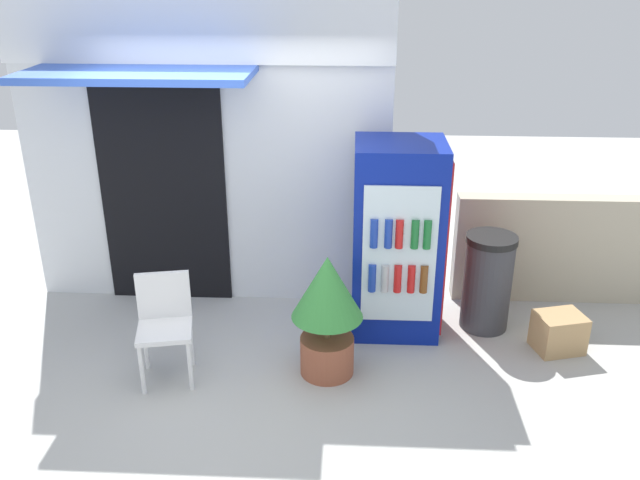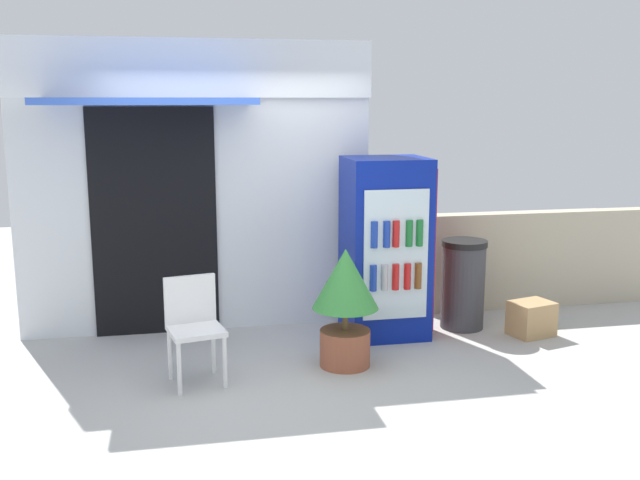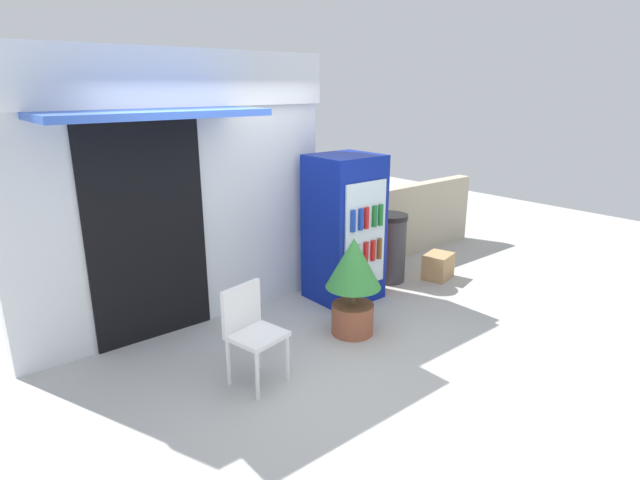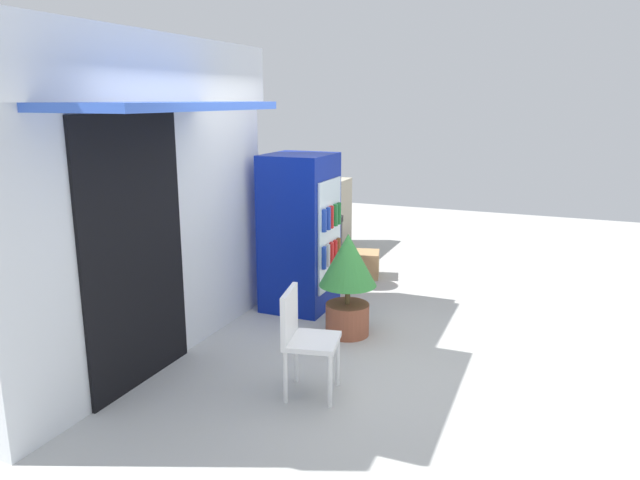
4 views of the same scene
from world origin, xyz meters
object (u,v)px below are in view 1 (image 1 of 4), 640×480
(trash_bin, at_px, (487,282))
(cardboard_box, at_px, (559,332))
(drink_cooler, at_px, (398,239))
(potted_plant_near_shop, at_px, (327,306))
(plastic_chair, at_px, (165,319))

(trash_bin, bearing_deg, cardboard_box, -33.30)
(drink_cooler, distance_m, trash_bin, 0.91)
(drink_cooler, distance_m, potted_plant_near_shop, 0.98)
(drink_cooler, xyz_separation_m, trash_bin, (0.81, 0.04, -0.41))
(plastic_chair, relative_size, trash_bin, 0.96)
(plastic_chair, distance_m, potted_plant_near_shop, 1.27)
(drink_cooler, bearing_deg, cardboard_box, -13.52)
(plastic_chair, bearing_deg, trash_bin, 18.40)
(plastic_chair, height_order, potted_plant_near_shop, potted_plant_near_shop)
(potted_plant_near_shop, height_order, trash_bin, potted_plant_near_shop)
(plastic_chair, bearing_deg, potted_plant_near_shop, 3.82)
(plastic_chair, xyz_separation_m, potted_plant_near_shop, (1.26, 0.08, 0.10))
(trash_bin, bearing_deg, plastic_chair, -161.60)
(trash_bin, distance_m, cardboard_box, 0.72)
(potted_plant_near_shop, distance_m, cardboard_box, 2.04)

